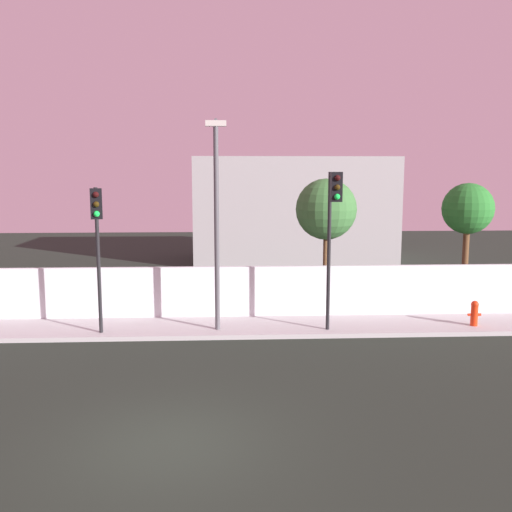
% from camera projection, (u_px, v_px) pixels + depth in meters
% --- Properties ---
extents(ground_plane, '(80.00, 80.00, 0.00)m').
position_uv_depth(ground_plane, '(169.00, 444.00, 11.23)').
color(ground_plane, black).
extents(sidewalk, '(36.00, 2.40, 0.15)m').
position_uv_depth(sidewalk, '(193.00, 328.00, 19.32)').
color(sidewalk, '#ABABAB').
rests_on(sidewalk, ground).
extents(perimeter_wall, '(36.00, 0.18, 1.80)m').
position_uv_depth(perimeter_wall, '(195.00, 292.00, 20.46)').
color(perimeter_wall, silver).
rests_on(perimeter_wall, sidewalk).
extents(traffic_light_left, '(0.35, 1.20, 5.14)m').
position_uv_depth(traffic_light_left, '(333.00, 218.00, 17.86)').
color(traffic_light_left, black).
rests_on(traffic_light_left, sidewalk).
extents(traffic_light_center, '(0.51, 1.43, 4.66)m').
position_uv_depth(traffic_light_center, '(97.00, 229.00, 17.41)').
color(traffic_light_center, black).
rests_on(traffic_light_center, sidewalk).
extents(street_lamp_curbside, '(0.61, 1.74, 6.67)m').
position_uv_depth(street_lamp_curbside, '(217.00, 211.00, 18.11)').
color(street_lamp_curbside, '#4C4C51').
rests_on(street_lamp_curbside, sidewalk).
extents(fire_hydrant, '(0.44, 0.26, 0.85)m').
position_uv_depth(fire_hydrant, '(474.00, 312.00, 19.28)').
color(fire_hydrant, red).
rests_on(fire_hydrant, sidewalk).
extents(roadside_tree_leftmost, '(2.25, 2.25, 5.05)m').
position_uv_depth(roadside_tree_leftmost, '(326.00, 210.00, 21.11)').
color(roadside_tree_leftmost, brown).
rests_on(roadside_tree_leftmost, ground).
extents(roadside_tree_midleft, '(1.90, 1.90, 4.88)m').
position_uv_depth(roadside_tree_midleft, '(468.00, 210.00, 21.37)').
color(roadside_tree_midleft, brown).
rests_on(roadside_tree_midleft, ground).
extents(low_building_distant, '(11.53, 6.00, 6.12)m').
position_uv_depth(low_building_distant, '(292.00, 209.00, 34.24)').
color(low_building_distant, '#979797').
rests_on(low_building_distant, ground).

